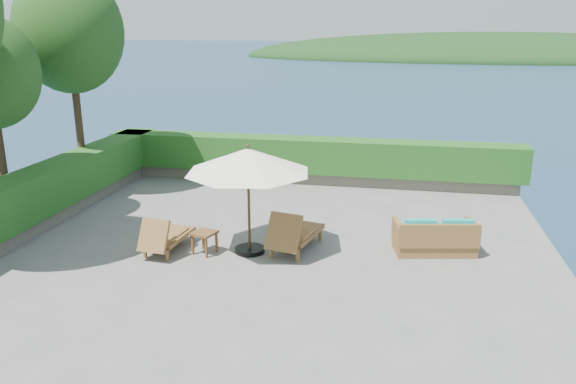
% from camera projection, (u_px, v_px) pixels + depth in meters
% --- Properties ---
extents(ground, '(12.00, 12.00, 0.00)m').
position_uv_depth(ground, '(267.00, 252.00, 11.76)').
color(ground, gray).
rests_on(ground, ground).
extents(foundation, '(12.00, 12.00, 3.00)m').
position_uv_depth(foundation, '(267.00, 318.00, 12.20)').
color(foundation, '#5C5449').
rests_on(foundation, ocean).
extents(ocean, '(600.00, 600.00, 0.00)m').
position_uv_depth(ocean, '(268.00, 376.00, 12.61)').
color(ocean, navy).
rests_on(ocean, ground).
extents(offshore_island, '(126.00, 57.60, 12.60)m').
position_uv_depth(offshore_island, '(493.00, 58.00, 139.70)').
color(offshore_island, '#163213').
rests_on(offshore_island, ocean).
extents(planter_wall_far, '(12.00, 0.60, 0.36)m').
position_uv_depth(planter_wall_far, '(309.00, 176.00, 16.98)').
color(planter_wall_far, slate).
rests_on(planter_wall_far, ground).
extents(planter_wall_left, '(0.60, 12.00, 0.36)m').
position_uv_depth(planter_wall_left, '(27.00, 226.00, 12.74)').
color(planter_wall_left, slate).
rests_on(planter_wall_left, ground).
extents(hedge_far, '(12.40, 0.90, 1.00)m').
position_uv_depth(hedge_far, '(309.00, 155.00, 16.78)').
color(hedge_far, '#1C4112').
rests_on(hedge_far, planter_wall_far).
extents(hedge_left, '(0.90, 12.40, 1.00)m').
position_uv_depth(hedge_left, '(23.00, 198.00, 12.55)').
color(hedge_left, '#1C4112').
rests_on(hedge_left, planter_wall_left).
extents(tree_far, '(2.80, 2.80, 6.03)m').
position_uv_depth(tree_far, '(69.00, 32.00, 14.63)').
color(tree_far, '#46321B').
rests_on(tree_far, ground).
extents(patio_umbrella, '(3.09, 3.09, 2.31)m').
position_uv_depth(patio_umbrella, '(248.00, 161.00, 11.21)').
color(patio_umbrella, black).
rests_on(patio_umbrella, ground).
extents(lounge_left, '(0.75, 1.52, 0.85)m').
position_uv_depth(lounge_left, '(165.00, 236.00, 11.66)').
color(lounge_left, brown).
rests_on(lounge_left, ground).
extents(lounge_right, '(1.04, 1.79, 0.97)m').
position_uv_depth(lounge_right, '(294.00, 233.00, 11.69)').
color(lounge_right, brown).
rests_on(lounge_right, ground).
extents(side_table, '(0.56, 0.56, 0.48)m').
position_uv_depth(side_table, '(204.00, 236.00, 11.59)').
color(side_table, brown).
rests_on(side_table, ground).
extents(wicker_loveseat, '(1.78, 1.15, 0.81)m').
position_uv_depth(wicker_loveseat, '(435.00, 238.00, 11.64)').
color(wicker_loveseat, brown).
rests_on(wicker_loveseat, ground).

